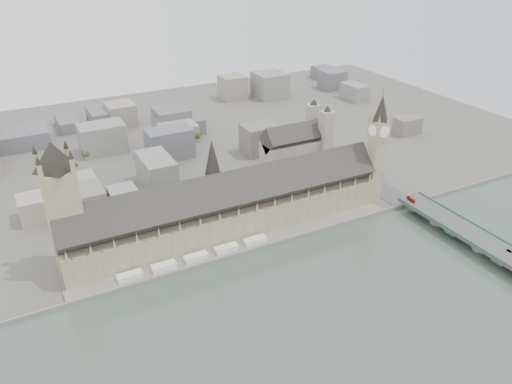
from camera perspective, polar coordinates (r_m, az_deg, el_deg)
name	(u,v)px	position (r m, az deg, el deg)	size (l,w,h in m)	color
ground	(240,243)	(399.55, -1.86, -5.87)	(900.00, 900.00, 0.00)	#595651
embankment_wall	(248,251)	(387.51, -0.88, -6.77)	(600.00, 1.50, 3.00)	gray
river_terrace	(244,247)	(393.37, -1.38, -6.28)	(270.00, 15.00, 2.00)	gray
terrace_tents	(196,257)	(379.33, -6.88, -7.38)	(118.00, 7.00, 4.00)	white
palace_of_westminster	(229,208)	(403.03, -3.13, -1.80)	(265.00, 40.73, 55.44)	gray
elizabeth_tower	(377,142)	(448.16, 13.71, 5.57)	(17.00, 17.00, 107.50)	gray
victoria_tower	(62,203)	(367.09, -21.25, -1.15)	(30.00, 30.00, 100.00)	gray
central_tower	(213,168)	(388.72, -4.99, 2.80)	(13.00, 13.00, 48.00)	gray
westminster_bridge	(473,240)	(429.99, 23.56, -5.00)	(25.00, 325.00, 10.25)	#474749
westminster_abbey	(297,149)	(509.45, 4.68, 4.96)	(68.00, 36.00, 64.00)	gray
city_skyline_inland	(148,127)	(599.45, -12.27, 7.32)	(720.00, 360.00, 38.00)	gray
park_trees	(200,205)	(439.78, -6.47, -1.53)	(110.00, 30.00, 15.00)	#264E1B
red_bus_north	(411,199)	(458.94, 17.30, -0.81)	(2.26, 9.66, 2.69)	red
car_silver	(509,251)	(415.63, 26.96, -6.02)	(1.39, 3.98, 1.31)	gray
car_approach	(383,175)	(499.72, 14.27, 1.93)	(2.08, 5.11, 1.48)	gray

